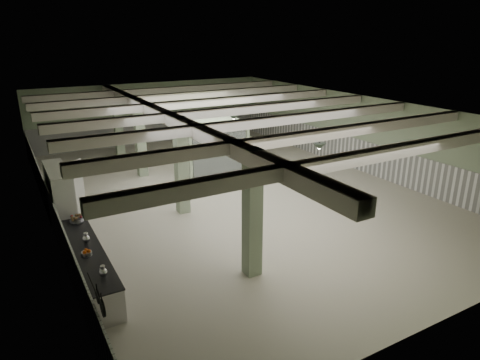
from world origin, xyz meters
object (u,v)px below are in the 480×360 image
prep_counter (87,263)px  filing_cabinet (244,150)px  guard_booth (212,138)px  walkin_cooler (61,200)px

prep_counter → filing_cabinet: size_ratio=3.30×
prep_counter → guard_booth: size_ratio=1.49×
walkin_cooler → guard_booth: 8.07m
walkin_cooler → filing_cabinet: size_ratio=1.66×
prep_counter → filing_cabinet: 11.55m
guard_booth → filing_cabinet: (1.89, 0.22, -0.91)m
prep_counter → walkin_cooler: (-0.08, 3.43, 0.67)m
prep_counter → guard_booth: guard_booth is taller
prep_counter → walkin_cooler: walkin_cooler is taller
walkin_cooler → filing_cabinet: walkin_cooler is taller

